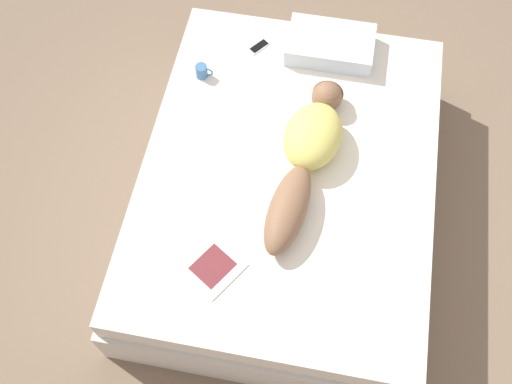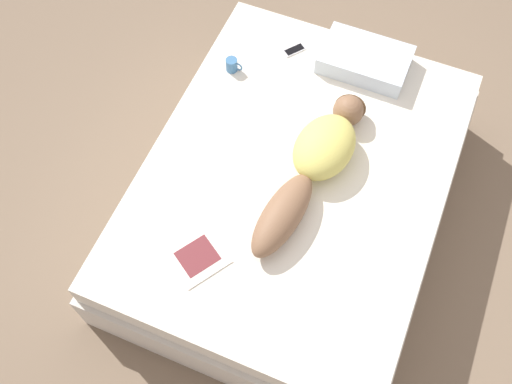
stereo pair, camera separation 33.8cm
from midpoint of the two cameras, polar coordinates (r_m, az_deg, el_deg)
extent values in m
plane|color=#7A6651|center=(4.01, 0.38, -1.87)|extent=(12.00, 12.00, 0.00)
cube|color=beige|center=(3.84, 0.40, -0.59)|extent=(1.77, 2.33, 0.38)
cube|color=silver|center=(3.59, 0.43, 1.50)|extent=(1.71, 2.27, 0.18)
ellipsoid|color=brown|center=(3.28, 0.13, -1.92)|extent=(0.29, 0.60, 0.18)
ellipsoid|color=#D1C660|center=(3.50, 2.70, 5.11)|extent=(0.39, 0.51, 0.23)
ellipsoid|color=#472D19|center=(3.70, 4.27, 9.14)|extent=(0.21, 0.20, 0.10)
sphere|color=brown|center=(3.69, 4.17, 8.83)|extent=(0.19, 0.19, 0.19)
cube|color=silver|center=(3.36, -10.30, -4.32)|extent=(0.38, 0.39, 0.01)
cube|color=silver|center=(3.26, -7.12, -7.33)|extent=(0.38, 0.39, 0.01)
cube|color=maroon|center=(3.26, -7.13, -7.30)|extent=(0.26, 0.26, 0.00)
cylinder|color=teal|center=(3.90, -7.72, 11.13)|extent=(0.07, 0.07, 0.09)
cylinder|color=black|center=(3.87, -7.79, 11.49)|extent=(0.06, 0.06, 0.01)
torus|color=teal|center=(3.89, -7.11, 11.05)|extent=(0.07, 0.01, 0.07)
cube|color=silver|center=(4.06, -2.14, 13.49)|extent=(0.14, 0.16, 0.01)
cube|color=black|center=(4.06, -2.14, 13.54)|extent=(0.12, 0.13, 0.00)
cube|color=silver|center=(4.00, 4.65, 13.61)|extent=(0.56, 0.36, 0.13)
camera|label=1|loc=(0.17, -92.87, -5.29)|focal=42.00mm
camera|label=2|loc=(0.17, 87.13, 5.29)|focal=42.00mm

